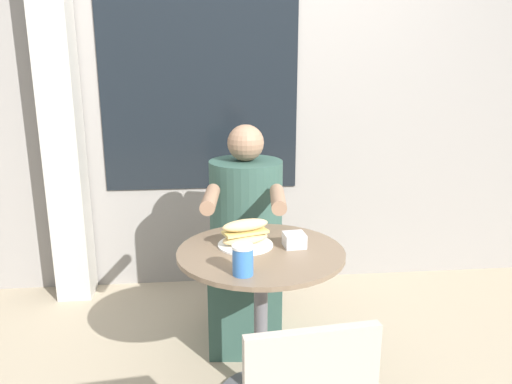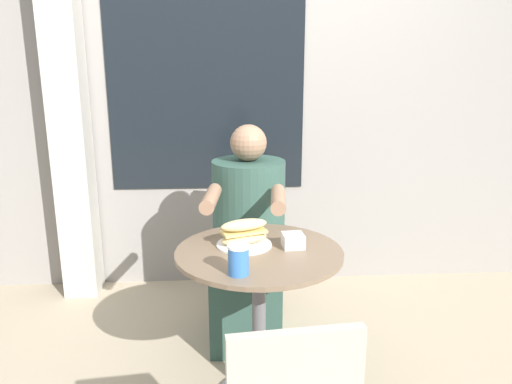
{
  "view_description": "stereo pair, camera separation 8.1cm",
  "coord_description": "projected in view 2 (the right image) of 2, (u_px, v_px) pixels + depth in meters",
  "views": [
    {
      "loc": [
        -0.22,
        -1.96,
        1.51
      ],
      "look_at": [
        0.0,
        0.21,
        0.93
      ],
      "focal_mm": 35.0,
      "sensor_mm": 36.0,
      "label": 1
    },
    {
      "loc": [
        -0.13,
        -1.97,
        1.51
      ],
      "look_at": [
        0.0,
        0.21,
        0.93
      ],
      "focal_mm": 35.0,
      "sensor_mm": 36.0,
      "label": 2
    }
  ],
  "objects": [
    {
      "name": "lattice_pillar",
      "position": [
        68.0,
        112.0,
        3.05
      ],
      "size": [
        0.21,
        0.21,
        2.4
      ],
      "color": "#B2ADA3",
      "rests_on": "ground_plane"
    },
    {
      "name": "cafe_table",
      "position": [
        259.0,
        292.0,
        2.16
      ],
      "size": [
        0.71,
        0.71,
        0.73
      ],
      "color": "brown",
      "rests_on": "ground_plane"
    },
    {
      "name": "drink_cup",
      "position": [
        238.0,
        260.0,
        1.86
      ],
      "size": [
        0.08,
        0.08,
        0.12
      ],
      "color": "#336BB7",
      "rests_on": "cafe_table"
    },
    {
      "name": "seated_diner",
      "position": [
        248.0,
        250.0,
        2.71
      ],
      "size": [
        0.44,
        0.72,
        1.18
      ],
      "rotation": [
        0.0,
        0.0,
        3.04
      ],
      "color": "#2D4C42",
      "rests_on": "ground_plane"
    },
    {
      "name": "sandwich_on_plate",
      "position": [
        244.0,
        234.0,
        2.15
      ],
      "size": [
        0.24,
        0.24,
        0.12
      ],
      "rotation": [
        0.0,
        0.0,
        0.32
      ],
      "color": "white",
      "rests_on": "cafe_table"
    },
    {
      "name": "diner_chair",
      "position": [
        248.0,
        227.0,
        3.04
      ],
      "size": [
        0.42,
        0.42,
        0.87
      ],
      "rotation": [
        0.0,
        0.0,
        3.04
      ],
      "color": "#ADA393",
      "rests_on": "ground_plane"
    },
    {
      "name": "storefront_wall",
      "position": [
        245.0,
        77.0,
        3.22
      ],
      "size": [
        8.0,
        0.09,
        2.8
      ],
      "color": "gray",
      "rests_on": "ground_plane"
    },
    {
      "name": "napkin_box",
      "position": [
        293.0,
        240.0,
        2.14
      ],
      "size": [
        0.1,
        0.1,
        0.06
      ],
      "rotation": [
        0.0,
        0.0,
        0.09
      ],
      "color": "silver",
      "rests_on": "cafe_table"
    }
  ]
}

